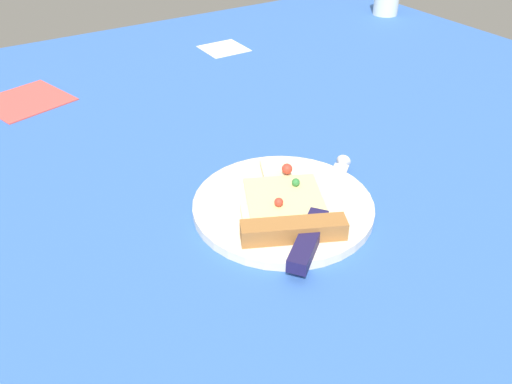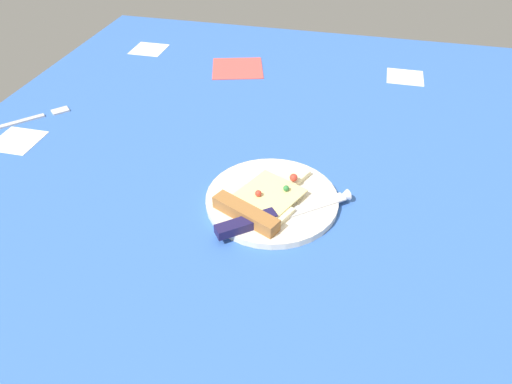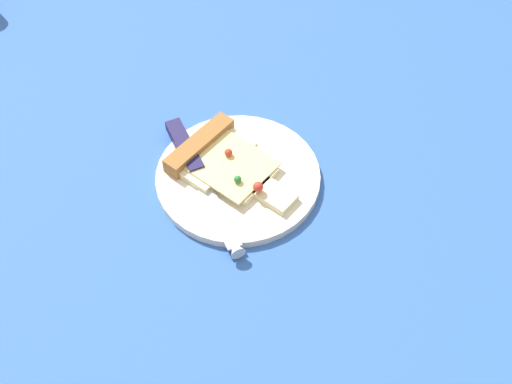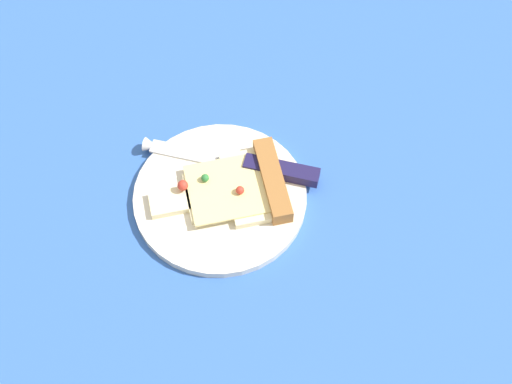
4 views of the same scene
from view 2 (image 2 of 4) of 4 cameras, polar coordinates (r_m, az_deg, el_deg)
ground_plane at (r=84.84cm, az=7.26°, el=0.48°), size 150.01×150.01×3.00cm
plate at (r=78.47cm, az=1.98°, el=-0.93°), size 22.58×22.58×1.21cm
pizza_slice at (r=75.99cm, az=0.85°, el=-1.11°), size 14.83×19.06×2.69cm
knife at (r=73.44cm, az=2.05°, el=-3.05°), size 20.19×16.45×2.45cm
fork at (r=112.82cm, az=-25.52°, el=8.50°), size 11.70×12.47×0.80cm
napkin at (r=124.99cm, az=-2.31°, el=15.14°), size 16.11×16.11×0.40cm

